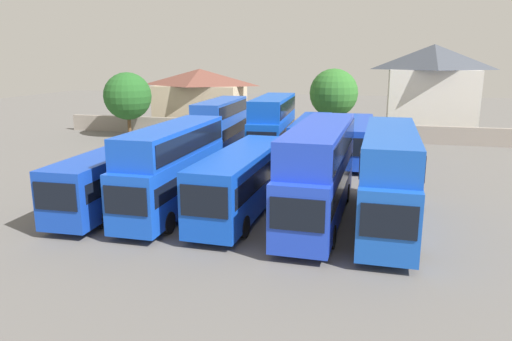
% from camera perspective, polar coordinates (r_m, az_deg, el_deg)
% --- Properties ---
extents(ground, '(140.00, 140.00, 0.00)m').
position_cam_1_polar(ground, '(43.21, 4.81, 2.04)').
color(ground, '#605E5B').
extents(depot_boundary_wall, '(56.00, 0.50, 1.80)m').
position_cam_1_polar(depot_boundary_wall, '(50.83, 6.29, 4.74)').
color(depot_boundary_wall, gray).
rests_on(depot_boundary_wall, ground).
extents(bus_1, '(2.79, 11.98, 3.29)m').
position_cam_1_polar(bus_1, '(28.84, -16.04, -0.29)').
color(bus_1, '#1540BE').
rests_on(bus_1, ground).
extents(bus_2, '(2.56, 10.34, 4.81)m').
position_cam_1_polar(bus_2, '(26.60, -9.85, 0.74)').
color(bus_2, blue).
rests_on(bus_2, ground).
extents(bus_3, '(2.89, 11.00, 3.53)m').
position_cam_1_polar(bus_3, '(25.93, -1.71, -0.99)').
color(bus_3, blue).
rests_on(bus_3, ground).
extents(bus_4, '(2.91, 12.07, 5.04)m').
position_cam_1_polar(bus_4, '(25.08, 7.54, 0.36)').
color(bus_4, blue).
rests_on(bus_4, ground).
extents(bus_5, '(2.72, 11.52, 4.94)m').
position_cam_1_polar(bus_5, '(24.72, 15.56, -0.35)').
color(bus_5, blue).
rests_on(bus_5, ground).
extents(bus_6, '(2.77, 10.32, 4.80)m').
position_cam_1_polar(bus_6, '(42.27, -4.25, 5.52)').
color(bus_6, blue).
rests_on(bus_6, ground).
extents(bus_7, '(3.10, 10.53, 5.18)m').
position_cam_1_polar(bus_7, '(40.93, 2.02, 5.59)').
color(bus_7, blue).
rests_on(bus_7, ground).
extents(bus_8, '(2.75, 11.08, 3.39)m').
position_cam_1_polar(bus_8, '(40.63, 6.64, 4.06)').
color(bus_8, '#0D3FC4').
rests_on(bus_8, ground).
extents(bus_9, '(2.86, 11.78, 3.28)m').
position_cam_1_polar(bus_9, '(40.67, 12.06, 3.79)').
color(bus_9, blue).
rests_on(bus_9, ground).
extents(house_terrace_left, '(10.76, 6.48, 7.08)m').
position_cam_1_polar(house_terrace_left, '(59.66, -6.66, 8.62)').
color(house_terrace_left, '#C6B293').
rests_on(house_terrace_left, ground).
extents(house_terrace_centre, '(9.69, 7.23, 9.85)m').
position_cam_1_polar(house_terrace_centre, '(57.56, 20.17, 9.14)').
color(house_terrace_centre, silver).
rests_on(house_terrace_centre, ground).
extents(tree_left_of_lot, '(5.06, 5.06, 6.91)m').
position_cam_1_polar(tree_left_of_lot, '(53.64, -15.05, 8.55)').
color(tree_left_of_lot, brown).
rests_on(tree_left_of_lot, ground).
extents(tree_behind_wall, '(5.18, 5.18, 7.29)m').
position_cam_1_polar(tree_behind_wall, '(52.65, 9.24, 9.09)').
color(tree_behind_wall, brown).
rests_on(tree_behind_wall, ground).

